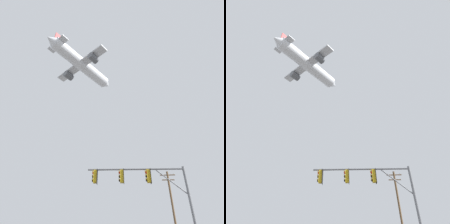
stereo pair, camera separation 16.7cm
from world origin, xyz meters
The scene contains 3 objects.
signal_pole_near centered at (1.85, 8.58, 4.39)m, with size 7.23×0.62×5.60m.
utility_pole centered at (6.70, 23.28, 4.99)m, with size 2.20×0.28×9.39m.
airplane centered at (-9.37, 25.54, 36.96)m, with size 14.49×18.34×5.64m.
Camera 2 is at (0.67, -5.31, 1.27)m, focal length 29.44 mm.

